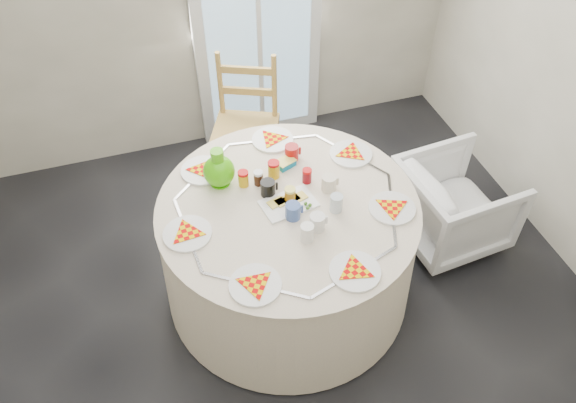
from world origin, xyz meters
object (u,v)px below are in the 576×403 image
object	(u,v)px
armchair	(456,196)
green_pitcher	(219,171)
table	(288,250)
wooden_chair	(245,134)

from	to	relation	value
armchair	green_pitcher	size ratio (longest dim) A/B	2.85
table	wooden_chair	distance (m)	1.09
table	wooden_chair	xyz separation A→B (m)	(0.02, 1.08, 0.09)
armchair	green_pitcher	bearing A→B (deg)	76.90
table	armchair	bearing A→B (deg)	3.86
table	wooden_chair	size ratio (longest dim) A/B	1.51
wooden_chair	armchair	size ratio (longest dim) A/B	1.50
table	green_pitcher	distance (m)	0.66
table	green_pitcher	world-z (taller)	green_pitcher
table	wooden_chair	world-z (taller)	wooden_chair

